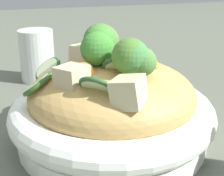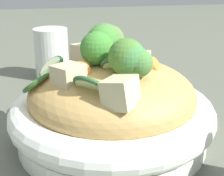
# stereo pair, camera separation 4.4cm
# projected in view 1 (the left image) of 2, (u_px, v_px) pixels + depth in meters

# --- Properties ---
(ground_plane) EXTENTS (3.00, 3.00, 0.00)m
(ground_plane) POSITION_uv_depth(u_px,v_px,m) (112.00, 139.00, 0.47)
(ground_plane) COLOR #54584B
(serving_bowl) EXTENTS (0.28, 0.28, 0.06)m
(serving_bowl) POSITION_uv_depth(u_px,v_px,m) (112.00, 118.00, 0.46)
(serving_bowl) COLOR white
(serving_bowl) RESTS_ON ground_plane
(noodle_heap) EXTENTS (0.23, 0.23, 0.09)m
(noodle_heap) POSITION_uv_depth(u_px,v_px,m) (112.00, 94.00, 0.44)
(noodle_heap) COLOR tan
(noodle_heap) RESTS_ON serving_bowl
(broccoli_florets) EXTENTS (0.09, 0.18, 0.07)m
(broccoli_florets) POSITION_uv_depth(u_px,v_px,m) (110.00, 48.00, 0.44)
(broccoli_florets) COLOR #98B377
(broccoli_florets) RESTS_ON serving_bowl
(carrot_coins) EXTENTS (0.13, 0.04, 0.03)m
(carrot_coins) POSITION_uv_depth(u_px,v_px,m) (121.00, 67.00, 0.42)
(carrot_coins) COLOR orange
(carrot_coins) RESTS_ON serving_bowl
(zucchini_slices) EXTENTS (0.15, 0.16, 0.05)m
(zucchini_slices) POSITION_uv_depth(u_px,v_px,m) (73.00, 77.00, 0.41)
(zucchini_slices) COLOR beige
(zucchini_slices) RESTS_ON serving_bowl
(chicken_chunks) EXTENTS (0.13, 0.15, 0.05)m
(chicken_chunks) POSITION_uv_depth(u_px,v_px,m) (105.00, 71.00, 0.39)
(chicken_chunks) COLOR beige
(chicken_chunks) RESTS_ON serving_bowl
(drinking_glass) EXTENTS (0.07, 0.07, 0.11)m
(drinking_glass) POSITION_uv_depth(u_px,v_px,m) (37.00, 55.00, 0.69)
(drinking_glass) COLOR silver
(drinking_glass) RESTS_ON ground_plane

